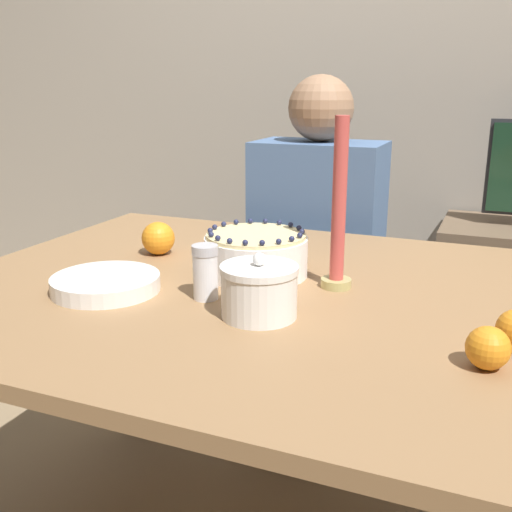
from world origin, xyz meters
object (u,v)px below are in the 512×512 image
sugar_bowl (259,291)px  person_man_blue_shirt (316,284)px  cake (256,254)px  sugar_shaker (205,272)px  candle (339,218)px

sugar_bowl → person_man_blue_shirt: 0.93m
cake → sugar_shaker: (-0.03, -0.18, 0.01)m
sugar_bowl → candle: size_ratio=0.41×
cake → sugar_bowl: size_ratio=1.60×
sugar_shaker → candle: (0.22, 0.16, 0.09)m
candle → person_man_blue_shirt: (-0.24, 0.66, -0.38)m
candle → sugar_bowl: bearing=-112.3°
person_man_blue_shirt → sugar_shaker: bearing=91.5°
sugar_bowl → sugar_shaker: size_ratio=1.31×
cake → sugar_shaker: 0.18m
sugar_shaker → candle: candle is taller
sugar_shaker → person_man_blue_shirt: person_man_blue_shirt is taller
cake → sugar_shaker: size_ratio=2.10×
sugar_bowl → person_man_blue_shirt: bearing=100.0°
sugar_shaker → candle: bearing=37.1°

